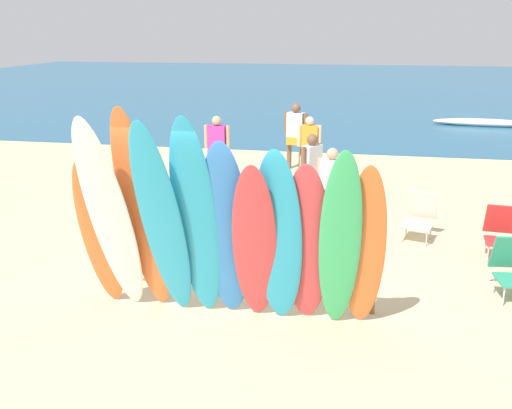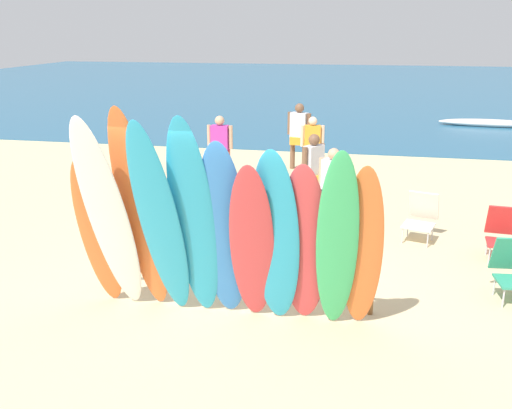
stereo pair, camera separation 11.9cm
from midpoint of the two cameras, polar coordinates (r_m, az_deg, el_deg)
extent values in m
plane|color=#D3BC8C|center=(20.95, 6.89, 7.87)|extent=(60.00, 60.00, 0.00)
cube|color=#235B7F|center=(36.32, 8.89, 11.92)|extent=(60.00, 40.00, 0.02)
cylinder|color=brown|center=(8.04, -14.22, -6.36)|extent=(0.07, 0.07, 0.65)
cylinder|color=brown|center=(7.34, 12.15, -8.62)|extent=(0.07, 0.07, 0.65)
cylinder|color=brown|center=(7.35, -1.71, -5.35)|extent=(3.68, 0.06, 0.06)
ellipsoid|color=orange|center=(7.20, -15.38, -2.97)|extent=(0.50, 0.79, 2.13)
ellipsoid|color=white|center=(6.85, -14.28, -1.55)|extent=(0.56, 1.12, 2.67)
ellipsoid|color=orange|center=(6.81, -11.24, -1.09)|extent=(0.55, 0.95, 2.75)
ellipsoid|color=#289EC6|center=(6.59, -9.21, -2.09)|extent=(0.59, 1.11, 2.65)
ellipsoid|color=#289EC6|center=(6.53, -5.81, -1.96)|extent=(0.54, 0.97, 2.68)
ellipsoid|color=#337AD1|center=(6.57, -2.77, -3.05)|extent=(0.63, 0.90, 2.41)
ellipsoid|color=#D13D42|center=(6.51, 0.12, -4.32)|extent=(0.60, 0.93, 2.18)
ellipsoid|color=#289EC6|center=(6.47, 2.53, -3.74)|extent=(0.58, 0.79, 2.33)
ellipsoid|color=#D13D42|center=(6.55, 5.42, -4.33)|extent=(0.56, 0.73, 2.16)
ellipsoid|color=#38B266|center=(6.39, 8.79, -4.09)|extent=(0.53, 0.85, 2.36)
ellipsoid|color=orange|center=(6.53, 11.30, -4.62)|extent=(0.47, 0.71, 2.17)
cylinder|color=brown|center=(14.53, 3.98, 5.26)|extent=(0.13, 0.13, 0.82)
cylinder|color=brown|center=(14.39, 5.20, 5.11)|extent=(0.13, 0.13, 0.82)
cube|color=orange|center=(14.39, 4.62, 6.52)|extent=(0.44, 0.27, 0.20)
cube|color=silver|center=(14.32, 4.66, 8.04)|extent=(0.47, 0.34, 0.64)
sphere|color=brown|center=(14.25, 4.71, 9.78)|extent=(0.23, 0.23, 0.23)
cylinder|color=brown|center=(14.43, 3.68, 8.28)|extent=(0.10, 0.10, 0.57)
cylinder|color=brown|center=(14.20, 5.67, 8.08)|extent=(0.10, 0.10, 0.57)
cylinder|color=tan|center=(13.16, -4.05, 3.84)|extent=(0.12, 0.12, 0.77)
cylinder|color=tan|center=(13.08, -2.70, 3.78)|extent=(0.12, 0.12, 0.77)
cube|color=#DB333D|center=(13.05, -3.40, 5.19)|extent=(0.41, 0.25, 0.19)
cube|color=#B23399|center=(12.98, -3.43, 6.75)|extent=(0.40, 0.21, 0.60)
sphere|color=tan|center=(12.90, -3.47, 8.54)|extent=(0.22, 0.22, 0.22)
cylinder|color=tan|center=(13.04, -4.53, 6.93)|extent=(0.09, 0.09, 0.54)
cylinder|color=tan|center=(12.91, -2.33, 6.86)|extent=(0.09, 0.09, 0.54)
cylinder|color=beige|center=(13.60, 5.30, 4.17)|extent=(0.11, 0.11, 0.73)
cylinder|color=beige|center=(13.62, 6.57, 4.14)|extent=(0.11, 0.11, 0.73)
cube|color=black|center=(13.54, 5.97, 5.41)|extent=(0.39, 0.24, 0.17)
cube|color=orange|center=(13.48, 6.02, 6.84)|extent=(0.40, 0.25, 0.57)
sphere|color=beige|center=(13.41, 6.07, 8.47)|extent=(0.21, 0.21, 0.21)
cylinder|color=beige|center=(13.46, 4.99, 6.99)|extent=(0.09, 0.09, 0.51)
cylinder|color=beige|center=(13.49, 7.05, 6.95)|extent=(0.09, 0.09, 0.51)
cylinder|color=tan|center=(10.23, 7.30, -0.46)|extent=(0.11, 0.11, 0.73)
cylinder|color=tan|center=(10.08, 8.77, -0.79)|extent=(0.11, 0.11, 0.73)
cube|color=black|center=(10.06, 8.10, 1.03)|extent=(0.39, 0.24, 0.18)
cube|color=silver|center=(9.97, 8.19, 2.93)|extent=(0.43, 0.35, 0.57)
sphere|color=tan|center=(9.88, 8.28, 5.12)|extent=(0.21, 0.21, 0.21)
cylinder|color=tan|center=(10.08, 7.01, 3.33)|extent=(0.09, 0.09, 0.51)
cylinder|color=tan|center=(9.85, 9.41, 2.88)|extent=(0.09, 0.09, 0.51)
cylinder|color=brown|center=(11.11, 6.61, 1.13)|extent=(0.12, 0.12, 0.77)
cylinder|color=brown|center=(10.87, 5.54, 0.80)|extent=(0.12, 0.12, 0.77)
cube|color=orange|center=(10.90, 6.14, 2.60)|extent=(0.41, 0.25, 0.18)
cube|color=silver|center=(10.81, 6.20, 4.45)|extent=(0.40, 0.44, 0.60)
sphere|color=brown|center=(10.73, 6.27, 6.58)|extent=(0.22, 0.22, 0.22)
cylinder|color=brown|center=(11.00, 7.06, 4.82)|extent=(0.09, 0.09, 0.54)
cylinder|color=brown|center=(10.62, 5.32, 4.42)|extent=(0.09, 0.09, 0.54)
cylinder|color=#B7B7BC|center=(8.10, 24.31, -8.73)|extent=(0.02, 0.02, 0.28)
cylinder|color=#B7B7BC|center=(8.42, 23.50, -7.61)|extent=(0.02, 0.02, 0.28)
cube|color=#2D9370|center=(8.44, 24.94, -4.57)|extent=(0.52, 0.27, 0.53)
cylinder|color=#B7B7BC|center=(9.84, 15.04, -3.08)|extent=(0.02, 0.02, 0.28)
cylinder|color=#B7B7BC|center=(9.77, 17.44, -3.45)|extent=(0.02, 0.02, 0.28)
cylinder|color=#B7B7BC|center=(10.19, 15.54, -2.40)|extent=(0.02, 0.02, 0.28)
cylinder|color=#B7B7BC|center=(10.12, 17.85, -2.76)|extent=(0.02, 0.02, 0.28)
cube|color=silver|center=(9.93, 16.55, -2.08)|extent=(0.61, 0.58, 0.03)
cube|color=silver|center=(10.15, 17.06, -0.08)|extent=(0.54, 0.36, 0.52)
cylinder|color=#B7B7BC|center=(9.44, 23.02, -4.81)|extent=(0.02, 0.02, 0.28)
cylinder|color=#B7B7BC|center=(9.79, 22.79, -3.99)|extent=(0.02, 0.02, 0.28)
cube|color=red|center=(9.60, 24.25, -3.63)|extent=(0.54, 0.49, 0.03)
cube|color=red|center=(9.81, 24.22, -1.49)|extent=(0.52, 0.27, 0.52)
ellipsoid|color=silver|center=(22.54, 22.90, 7.65)|extent=(3.68, 0.88, 0.29)
camera|label=1|loc=(0.06, -89.60, 0.13)|focal=39.22mm
camera|label=2|loc=(0.06, 90.40, -0.13)|focal=39.22mm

